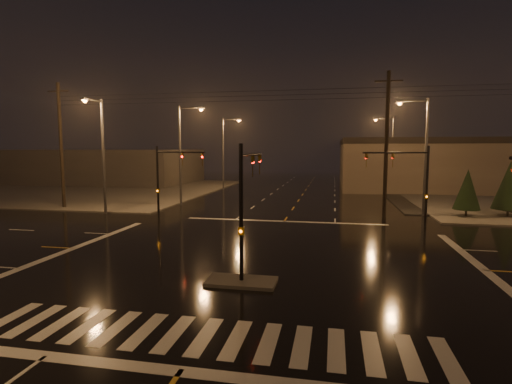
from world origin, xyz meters
TOP-DOWN VIEW (x-y plane):
  - ground at (0.00, 0.00)m, footprint 140.00×140.00m
  - sidewalk_nw at (-30.00, 30.00)m, footprint 36.00×36.00m
  - median_island at (0.00, -4.00)m, footprint 3.00×1.60m
  - crosswalk at (0.00, -9.00)m, footprint 15.00×2.60m
  - stop_bar_near at (0.00, -11.00)m, footprint 16.00×0.50m
  - stop_bar_far at (0.00, 11.00)m, footprint 16.00×0.50m
  - commercial_block at (-35.00, 42.00)m, footprint 30.00×18.00m
  - signal_mast_median at (0.00, -3.07)m, footprint 0.25×4.59m
  - signal_mast_ne at (9.50, 10.14)m, footprint 4.84×1.86m
  - signal_mast_nw at (-9.50, 10.14)m, footprint 4.84×1.86m
  - streetlight_1 at (-11.18, 18.00)m, footprint 2.77×0.32m
  - streetlight_2 at (-11.18, 34.00)m, footprint 2.77×0.32m
  - streetlight_3 at (11.18, 16.00)m, footprint 2.77×0.32m
  - streetlight_4 at (11.18, 36.00)m, footprint 2.77×0.32m
  - streetlight_5 at (-16.00, 11.18)m, footprint 0.32×2.77m
  - utility_pole_0 at (-22.00, 14.00)m, footprint 2.20×0.32m
  - utility_pole_1 at (8.00, 14.00)m, footprint 2.20×0.32m
  - conifer_0 at (14.84, 15.76)m, footprint 2.16×2.16m
  - conifer_1 at (18.34, 16.53)m, footprint 2.61×2.61m

SIDE VIEW (x-z plane):
  - ground at x=0.00m, z-range 0.00..0.00m
  - crosswalk at x=0.00m, z-range 0.00..0.01m
  - stop_bar_near at x=0.00m, z-range 0.00..0.01m
  - stop_bar_far at x=0.00m, z-range 0.00..0.01m
  - sidewalk_nw at x=-30.00m, z-range 0.00..0.12m
  - median_island at x=0.00m, z-range 0.00..0.15m
  - conifer_0 at x=14.84m, z-range 0.35..4.42m
  - conifer_1 at x=18.34m, z-range 0.35..5.13m
  - commercial_block at x=-35.00m, z-range 0.00..5.60m
  - signal_mast_median at x=0.00m, z-range 0.75..6.75m
  - signal_mast_ne at x=9.50m, z-range 0.79..6.79m
  - signal_mast_nw at x=-9.50m, z-range 0.79..6.79m
  - streetlight_1 at x=-11.18m, z-range 0.80..10.80m
  - streetlight_2 at x=-11.18m, z-range 0.80..10.80m
  - streetlight_3 at x=11.18m, z-range 0.80..10.80m
  - streetlight_4 at x=11.18m, z-range 0.80..10.80m
  - streetlight_5 at x=-16.00m, z-range 0.80..10.80m
  - utility_pole_0 at x=-22.00m, z-range 0.13..12.13m
  - utility_pole_1 at x=8.00m, z-range 0.13..12.13m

